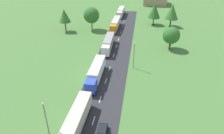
# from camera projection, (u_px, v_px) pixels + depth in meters

# --- Properties ---
(road) EXTENTS (10.00, 140.00, 0.06)m
(road) POSITION_uv_depth(u_px,v_px,m) (103.00, 90.00, 47.85)
(road) COLOR #2B2B30
(road) RESTS_ON ground
(lane_marking_centre) EXTENTS (0.16, 118.68, 0.01)m
(lane_marking_centre) POSITION_uv_depth(u_px,v_px,m) (98.00, 107.00, 42.64)
(lane_marking_centre) COLOR white
(lane_marking_centre) RESTS_ON road
(truck_lead) EXTENTS (2.78, 14.93, 3.62)m
(truck_lead) POSITION_uv_depth(u_px,v_px,m) (75.00, 123.00, 35.84)
(truck_lead) COLOR yellow
(truck_lead) RESTS_ON road
(truck_second) EXTENTS (2.51, 13.40, 3.72)m
(truck_second) POSITION_uv_depth(u_px,v_px,m) (96.00, 72.00, 50.53)
(truck_second) COLOR blue
(truck_second) RESTS_ON road
(truck_third) EXTENTS (2.77, 13.33, 3.54)m
(truck_third) POSITION_uv_depth(u_px,v_px,m) (108.00, 43.00, 66.26)
(truck_third) COLOR white
(truck_third) RESTS_ON road
(truck_fourth) EXTENTS (2.68, 13.74, 3.66)m
(truck_fourth) POSITION_uv_depth(u_px,v_px,m) (115.00, 24.00, 82.91)
(truck_fourth) COLOR orange
(truck_fourth) RESTS_ON road
(truck_fifth) EXTENTS (2.65, 12.34, 3.47)m
(truck_fifth) POSITION_uv_depth(u_px,v_px,m) (121.00, 12.00, 99.09)
(truck_fifth) COLOR white
(truck_fifth) RESTS_ON road
(car_second) EXTENTS (1.86, 4.07, 1.36)m
(car_second) POSITION_uv_depth(u_px,v_px,m) (102.00, 132.00, 35.90)
(car_second) COLOR black
(car_second) RESTS_ON road
(lamppost_lead) EXTENTS (0.36, 0.36, 8.42)m
(lamppost_lead) POSITION_uv_depth(u_px,v_px,m) (46.00, 121.00, 32.91)
(lamppost_lead) COLOR slate
(lamppost_lead) RESTS_ON ground
(lamppost_second) EXTENTS (0.36, 0.36, 7.71)m
(lamppost_second) POSITION_uv_depth(u_px,v_px,m) (134.00, 54.00, 54.42)
(lamppost_second) COLOR slate
(lamppost_second) RESTS_ON ground
(tree_oak) EXTENTS (5.47, 5.47, 7.39)m
(tree_oak) POSITION_uv_depth(u_px,v_px,m) (171.00, 35.00, 65.18)
(tree_oak) COLOR #513823
(tree_oak) RESTS_ON ground
(tree_birch) EXTENTS (5.49, 5.49, 9.29)m
(tree_birch) POSITION_uv_depth(u_px,v_px,m) (172.00, 12.00, 83.53)
(tree_birch) COLOR #513823
(tree_birch) RESTS_ON ground
(tree_pine) EXTENTS (6.28, 6.28, 9.05)m
(tree_pine) POSITION_uv_depth(u_px,v_px,m) (91.00, 15.00, 80.33)
(tree_pine) COLOR #513823
(tree_pine) RESTS_ON ground
(tree_elm) EXTENTS (4.56, 4.56, 8.82)m
(tree_elm) POSITION_uv_depth(u_px,v_px,m) (64.00, 16.00, 78.47)
(tree_elm) COLOR #513823
(tree_elm) RESTS_ON ground
(tree_ash) EXTENTS (5.24, 5.24, 8.82)m
(tree_ash) POSITION_uv_depth(u_px,v_px,m) (154.00, 11.00, 85.78)
(tree_ash) COLOR #513823
(tree_ash) RESTS_ON ground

